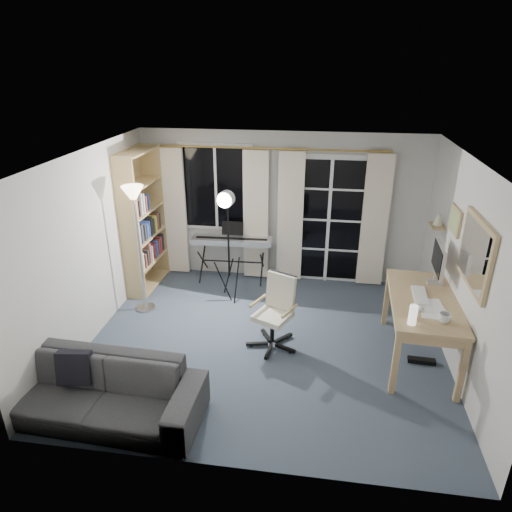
{
  "coord_description": "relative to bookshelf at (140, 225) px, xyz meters",
  "views": [
    {
      "loc": [
        0.61,
        -4.95,
        3.42
      ],
      "look_at": [
        -0.17,
        0.35,
        1.07
      ],
      "focal_mm": 32.0,
      "sensor_mm": 36.0,
      "label": 1
    }
  ],
  "objects": [
    {
      "name": "framed_print",
      "position": [
        4.36,
        -0.79,
        0.56
      ],
      "size": [
        0.03,
        0.42,
        0.32
      ],
      "color": "tan",
      "rests_on": "floor"
    },
    {
      "name": "wall_shelf",
      "position": [
        4.29,
        -0.29,
        0.37
      ],
      "size": [
        0.16,
        0.3,
        0.18
      ],
      "color": "tan",
      "rests_on": "floor"
    },
    {
      "name": "desk_clutter",
      "position": [
        3.93,
        -1.62,
        -0.39
      ],
      "size": [
        0.51,
        0.93,
        1.04
      ],
      "rotation": [
        0.0,
        0.0,
        -0.05
      ],
      "color": "white",
      "rests_on": "desk"
    },
    {
      "name": "studio_light",
      "position": [
        1.44,
        -0.3,
        0.37
      ],
      "size": [
        0.35,
        0.36,
        1.75
      ],
      "rotation": [
        0.0,
        0.0,
        -0.18
      ],
      "color": "black",
      "rests_on": "floor"
    },
    {
      "name": "wall_mirror",
      "position": [
        4.35,
        -1.69,
        0.51
      ],
      "size": [
        0.04,
        0.94,
        0.74
      ],
      "color": "tan",
      "rests_on": "floor"
    },
    {
      "name": "keyboard_piano",
      "position": [
        1.37,
        0.36,
        -0.33
      ],
      "size": [
        1.29,
        0.65,
        0.93
      ],
      "rotation": [
        0.0,
        0.0,
        0.04
      ],
      "color": "black",
      "rests_on": "floor"
    },
    {
      "name": "sofa",
      "position": [
        0.63,
        -2.89,
        -0.63
      ],
      "size": [
        2.11,
        0.7,
        0.82
      ],
      "rotation": [
        0.0,
        0.0,
        -0.04
      ],
      "color": "#282729",
      "rests_on": "floor"
    },
    {
      "name": "office_chair",
      "position": [
        2.27,
        -1.3,
        -0.48
      ],
      "size": [
        0.65,
        0.66,
        0.94
      ],
      "rotation": [
        0.0,
        0.0,
        -0.43
      ],
      "color": "black",
      "rests_on": "floor"
    },
    {
      "name": "bookshelf",
      "position": [
        0.0,
        0.0,
        0.0
      ],
      "size": [
        0.39,
        1.03,
        2.18
      ],
      "rotation": [
        0.0,
        0.0,
        -0.04
      ],
      "color": "tan",
      "rests_on": "floor"
    },
    {
      "name": "window",
      "position": [
        1.08,
        0.64,
        0.46
      ],
      "size": [
        1.2,
        0.08,
        1.4
      ],
      "color": "white",
      "rests_on": "floor"
    },
    {
      "name": "french_door",
      "position": [
        2.88,
        0.64,
        -0.01
      ],
      "size": [
        1.32,
        0.09,
        2.11
      ],
      "color": "white",
      "rests_on": "floor"
    },
    {
      "name": "mug",
      "position": [
        4.11,
        -1.88,
        -0.15
      ],
      "size": [
        0.14,
        0.11,
        0.13
      ],
      "primitive_type": "imported",
      "rotation": [
        0.0,
        0.0,
        -0.05
      ],
      "color": "silver",
      "rests_on": "desk"
    },
    {
      "name": "curtains",
      "position": [
        1.99,
        0.54,
        0.06
      ],
      "size": [
        3.6,
        0.07,
        2.13
      ],
      "color": "gold",
      "rests_on": "floor"
    },
    {
      "name": "floor",
      "position": [
        2.13,
        -1.34,
        -1.05
      ],
      "size": [
        4.5,
        4.0,
        0.02
      ],
      "primitive_type": "cube",
      "color": "#3E4C5A",
      "rests_on": "ground"
    },
    {
      "name": "desk",
      "position": [
        4.01,
        -1.38,
        -0.32
      ],
      "size": [
        0.84,
        1.57,
        0.82
      ],
      "rotation": [
        0.0,
        0.0,
        -0.05
      ],
      "color": "#A17A52",
      "rests_on": "floor"
    },
    {
      "name": "monitor",
      "position": [
        4.21,
        -0.93,
        0.1
      ],
      "size": [
        0.2,
        0.59,
        0.51
      ],
      "rotation": [
        0.0,
        0.0,
        -0.05
      ],
      "color": "silver",
      "rests_on": "desk"
    },
    {
      "name": "torchiere_lamp",
      "position": [
        0.27,
        -0.74,
        0.46
      ],
      "size": [
        0.38,
        0.38,
        1.85
      ],
      "rotation": [
        0.0,
        0.0,
        -0.35
      ],
      "color": "#B2B2B7",
      "rests_on": "floor"
    }
  ]
}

